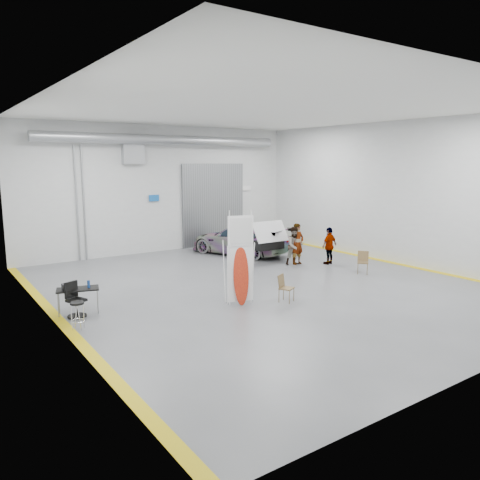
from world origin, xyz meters
TOP-DOWN VIEW (x-y plane):
  - ground at (0.00, 0.00)m, footprint 16.00×16.00m
  - room_shell at (0.24, 2.22)m, footprint 14.02×16.18m
  - sedan_car at (2.54, 5.17)m, footprint 3.57×5.20m
  - person_a at (3.32, 1.97)m, footprint 0.68×0.49m
  - person_b at (3.13, 1.94)m, footprint 0.89×0.74m
  - person_c at (4.43, 1.22)m, footprint 0.97×0.52m
  - surfboard_display at (-1.86, -1.37)m, footprint 0.79×0.39m
  - folding_chair_near at (-0.60, -1.92)m, footprint 0.54×0.57m
  - folding_chair_far at (4.24, -0.76)m, footprint 0.57×0.66m
  - shop_stool at (-6.61, -0.71)m, footprint 0.37×0.37m
  - work_table at (-6.28, 0.63)m, footprint 1.27×0.88m
  - office_chair at (-6.36, 0.35)m, footprint 0.56×0.59m
  - trunk_lid at (2.54, 3.01)m, footprint 1.63×0.99m

SIDE VIEW (x-z plane):
  - ground at x=0.00m, z-range 0.00..0.00m
  - folding_chair_near at x=-0.60m, z-range -0.16..0.69m
  - folding_chair_far at x=4.24m, z-range -0.16..0.70m
  - shop_stool at x=-6.61m, z-range 0.00..0.73m
  - office_chair at x=-6.36m, z-range -0.06..0.92m
  - sedan_car at x=2.54m, z-range 0.00..1.40m
  - work_table at x=-6.28m, z-range 0.26..1.20m
  - person_c at x=4.43m, z-range 0.00..1.58m
  - person_b at x=3.13m, z-range 0.00..1.62m
  - person_a at x=3.32m, z-range 0.00..1.74m
  - surfboard_display at x=-1.86m, z-range -0.27..2.62m
  - trunk_lid at x=2.54m, z-range 1.40..1.44m
  - room_shell at x=0.24m, z-range 1.07..7.08m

